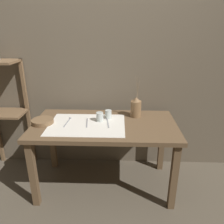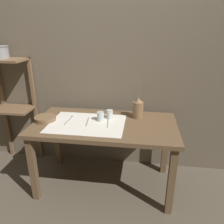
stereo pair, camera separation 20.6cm
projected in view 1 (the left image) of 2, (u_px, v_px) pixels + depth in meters
ground_plane at (105, 184)px, 2.37m from camera, size 12.00×12.00×0.00m
stone_wall_back at (107, 65)px, 2.38m from camera, size 7.00×0.06×2.40m
wooden_table at (105, 132)px, 2.14m from camera, size 1.39×0.73×0.72m
wooden_shelf_unit at (4, 98)px, 2.39m from camera, size 0.44×0.30×1.28m
linen_cloth at (87, 124)px, 2.08m from camera, size 0.72×0.52×0.00m
pitcher_with_flowers at (136, 108)px, 2.24m from camera, size 0.11×0.11×0.43m
wooden_bowl at (43, 121)px, 2.10m from camera, size 0.21×0.21×0.04m
glass_tumbler_near at (100, 117)px, 2.14m from camera, size 0.07×0.07×0.09m
glass_tumbler_far at (108, 114)px, 2.21m from camera, size 0.07×0.07×0.09m
spoon_inner at (69, 120)px, 2.18m from camera, size 0.03×0.22×0.02m
knife_center at (87, 123)px, 2.11m from camera, size 0.04×0.21×0.00m
spoon_outer at (107, 120)px, 2.16m from camera, size 0.04×0.22×0.02m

